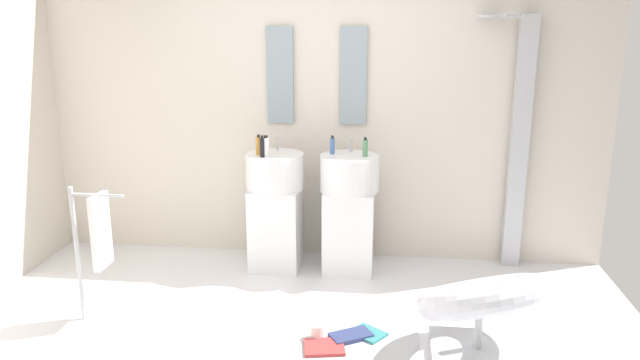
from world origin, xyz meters
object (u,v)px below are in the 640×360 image
lounge_chair (480,304)px  magazine_red (324,347)px  shower_column (518,139)px  soap_bottle_black (262,147)px  magazine_teal (368,333)px  pedestal_sink_left (275,207)px  soap_bottle_white (266,147)px  magazine_navy (351,336)px  soap_bottle_blue (332,146)px  soap_bottle_amber (259,146)px  pedestal_sink_right (349,210)px  towel_rack (97,234)px  coffee_mug (317,332)px  soap_bottle_green (365,148)px

lounge_chair → magazine_red: lounge_chair is taller
shower_column → soap_bottle_black: bearing=-168.8°
magazine_teal → soap_bottle_black: size_ratio=1.26×
pedestal_sink_left → soap_bottle_white: (-0.04, -0.12, 0.53)m
lounge_chair → soap_bottle_white: size_ratio=6.37×
magazine_navy → soap_bottle_black: soap_bottle_black is taller
soap_bottle_blue → magazine_red: bearing=-86.4°
soap_bottle_white → soap_bottle_amber: size_ratio=1.05×
pedestal_sink_right → shower_column: size_ratio=0.52×
towel_rack → soap_bottle_white: (0.95, 0.96, 0.41)m
magazine_navy → soap_bottle_blue: (-0.24, 1.18, 1.01)m
towel_rack → shower_column: bearing=24.5°
towel_rack → coffee_mug: 1.59m
magazine_navy → soap_bottle_white: 1.63m
shower_column → soap_bottle_black: (-2.00, -0.40, -0.03)m
magazine_navy → soap_bottle_amber: (-0.82, 1.09, 1.02)m
magazine_teal → pedestal_sink_left: bearing=163.4°
pedestal_sink_right → soap_bottle_amber: bearing=-175.9°
soap_bottle_blue → soap_bottle_green: 0.27m
magazine_navy → soap_bottle_green: (0.02, 1.13, 1.01)m
pedestal_sink_right → soap_bottle_blue: size_ratio=7.17×
pedestal_sink_left → magazine_teal: 1.44m
shower_column → magazine_red: 2.34m
towel_rack → soap_bottle_amber: (0.88, 1.03, 0.41)m
shower_column → magazine_navy: 2.14m
magazine_red → coffee_mug: 0.14m
towel_rack → soap_bottle_white: soap_bottle_white is taller
soap_bottle_green → magazine_navy: bearing=-91.2°
soap_bottle_amber → magazine_red: bearing=-62.0°
coffee_mug → soap_bottle_amber: bearing=118.2°
coffee_mug → soap_bottle_blue: size_ratio=0.64×
pedestal_sink_right → magazine_teal: size_ratio=4.91×
pedestal_sink_left → magazine_navy: bearing=-58.3°
magazine_teal → soap_bottle_blue: bearing=143.9°
lounge_chair → soap_bottle_blue: soap_bottle_blue is taller
towel_rack → magazine_red: 1.67m
magazine_teal → soap_bottle_blue: 1.55m
soap_bottle_white → soap_bottle_black: 0.03m
pedestal_sink_left → lounge_chair: size_ratio=0.99×
shower_column → magazine_teal: shower_column is taller
magazine_red → soap_bottle_blue: 1.68m
soap_bottle_white → soap_bottle_black: size_ratio=0.98×
pedestal_sink_right → soap_bottle_green: (0.12, -0.01, 0.52)m
coffee_mug → soap_bottle_green: bearing=78.3°
magazine_teal → soap_bottle_green: (-0.08, 1.07, 1.02)m
shower_column → pedestal_sink_left: bearing=-172.4°
soap_bottle_blue → towel_rack: bearing=-142.6°
pedestal_sink_left → lounge_chair: 1.95m
magazine_navy → soap_bottle_black: 1.63m
magazine_red → soap_bottle_green: 1.64m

